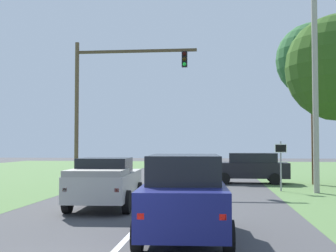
% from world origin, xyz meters
% --- Properties ---
extents(ground_plane, '(120.00, 120.00, 0.00)m').
position_xyz_m(ground_plane, '(0.00, 9.83, 0.00)').
color(ground_plane, '#424244').
extents(red_suv_near, '(2.37, 4.86, 2.07)m').
position_xyz_m(red_suv_near, '(1.42, 4.03, 1.07)').
color(red_suv_near, navy).
rests_on(red_suv_near, ground_plane).
extents(pickup_truck_lead, '(2.46, 5.19, 1.85)m').
position_xyz_m(pickup_truck_lead, '(-1.86, 9.09, 0.97)').
color(pickup_truck_lead, '#B7B2A8').
rests_on(pickup_truck_lead, ground_plane).
extents(traffic_light, '(7.30, 0.40, 8.46)m').
position_xyz_m(traffic_light, '(-4.26, 18.60, 5.53)').
color(traffic_light, brown).
rests_on(traffic_light, ground_plane).
extents(keep_moving_sign, '(0.60, 0.09, 2.50)m').
position_xyz_m(keep_moving_sign, '(5.47, 15.73, 1.60)').
color(keep_moving_sign, gray).
rests_on(keep_moving_sign, ground_plane).
extents(crossing_suv_far, '(4.75, 2.19, 1.83)m').
position_xyz_m(crossing_suv_far, '(4.26, 20.20, 0.96)').
color(crossing_suv_far, black).
rests_on(crossing_suv_far, ground_plane).
extents(utility_pole_right, '(0.28, 0.28, 10.09)m').
position_xyz_m(utility_pole_right, '(7.06, 15.08, 5.05)').
color(utility_pole_right, '#9E998E').
rests_on(utility_pole_right, ground_plane).
extents(extra_tree_1, '(4.39, 4.39, 9.55)m').
position_xyz_m(extra_tree_1, '(7.99, 19.72, 7.31)').
color(extra_tree_1, '#4C351E').
rests_on(extra_tree_1, ground_plane).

